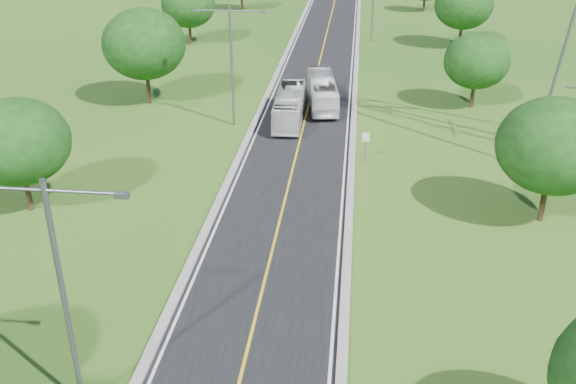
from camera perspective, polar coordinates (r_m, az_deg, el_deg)
name	(u,v)px	position (r m, az deg, el deg)	size (l,w,h in m)	color
ground	(315,78)	(69.17, 2.46, 10.06)	(260.00, 260.00, 0.00)	#205217
road	(319,64)	(74.94, 2.78, 11.33)	(8.00, 150.00, 0.06)	black
curb_left	(282,62)	(75.28, -0.51, 11.49)	(0.50, 150.00, 0.22)	gray
curb_right	(356,64)	(74.80, 6.10, 11.26)	(0.50, 150.00, 0.22)	gray
speed_limit_sign	(366,142)	(47.66, 6.91, 4.43)	(0.55, 0.09, 2.40)	slate
streetlight_near_left	(61,281)	(24.76, -19.54, -7.48)	(5.90, 0.25, 10.00)	slate
streetlight_mid_left	(231,56)	(53.99, -5.06, 11.94)	(5.90, 0.25, 10.00)	slate
tree_lb	(18,142)	(42.40, -22.86, 4.14)	(6.30, 6.30, 7.33)	black
tree_lc	(144,44)	(61.07, -12.67, 12.72)	(7.56, 7.56, 8.79)	black
tree_ld	(188,4)	(84.32, -8.86, 16.15)	(6.72, 6.72, 7.82)	black
tree_rb	(554,146)	(40.73, 22.57, 3.80)	(6.72, 6.72, 7.82)	black
tree_rc	(477,61)	(61.14, 16.43, 11.11)	(5.88, 5.88, 6.84)	black
tree_rd	(464,4)	(84.48, 15.37, 15.79)	(7.14, 7.14, 8.30)	black
bus_outbound	(322,91)	(59.90, 3.06, 8.93)	(2.29, 9.79, 2.73)	white
bus_inbound	(290,106)	(55.94, 0.14, 7.70)	(2.26, 9.64, 2.69)	silver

